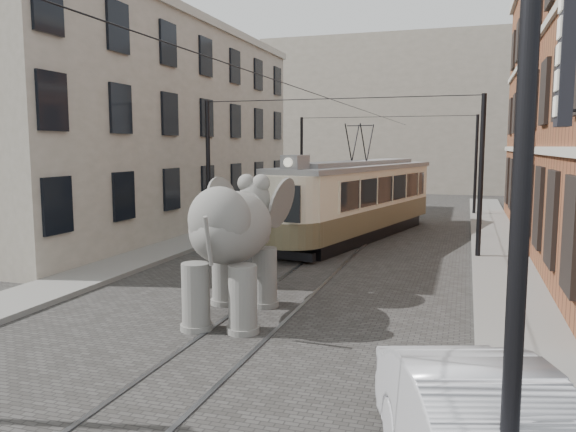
% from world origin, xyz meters
% --- Properties ---
extents(ground, '(120.00, 120.00, 0.00)m').
position_xyz_m(ground, '(0.00, 0.00, 0.00)').
color(ground, '#3B3936').
extents(tram_rails, '(1.54, 80.00, 0.02)m').
position_xyz_m(tram_rails, '(0.00, 0.00, 0.01)').
color(tram_rails, slate).
rests_on(tram_rails, ground).
extents(sidewalk_right, '(2.00, 60.00, 0.15)m').
position_xyz_m(sidewalk_right, '(6.00, 0.00, 0.07)').
color(sidewalk_right, slate).
rests_on(sidewalk_right, ground).
extents(sidewalk_left, '(2.00, 60.00, 0.15)m').
position_xyz_m(sidewalk_left, '(-6.50, 0.00, 0.07)').
color(sidewalk_left, slate).
rests_on(sidewalk_left, ground).
extents(stucco_building, '(7.00, 24.00, 10.00)m').
position_xyz_m(stucco_building, '(-11.00, 10.00, 5.00)').
color(stucco_building, gray).
rests_on(stucco_building, ground).
extents(distant_block, '(28.00, 10.00, 14.00)m').
position_xyz_m(distant_block, '(0.00, 40.00, 7.00)').
color(distant_block, gray).
rests_on(distant_block, ground).
extents(catenary, '(11.00, 30.20, 6.00)m').
position_xyz_m(catenary, '(-0.20, 5.00, 3.00)').
color(catenary, black).
rests_on(catenary, ground).
extents(tram, '(5.54, 13.12, 5.10)m').
position_xyz_m(tram, '(0.09, 9.64, 2.55)').
color(tram, beige).
rests_on(tram, ground).
extents(elephant, '(3.72, 5.91, 3.42)m').
position_xyz_m(elephant, '(-0.60, -3.22, 1.71)').
color(elephant, slate).
rests_on(elephant, ground).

